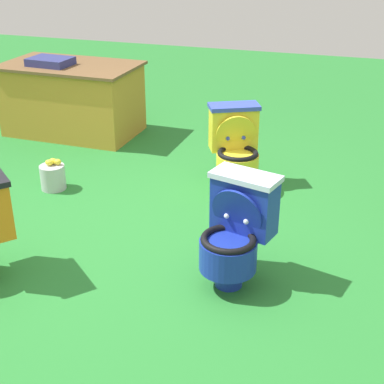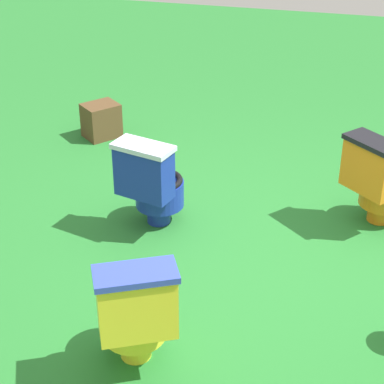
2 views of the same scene
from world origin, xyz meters
name	(u,v)px [view 1 (image 1 of 2)]	position (x,y,z in m)	size (l,w,h in m)	color
ground	(137,240)	(0.00, 0.00, 0.00)	(14.00, 14.00, 0.00)	#26752D
toilet_blue	(236,230)	(0.82, -0.28, 0.37)	(0.51, 0.58, 0.73)	#192D9E
toilet_yellow	(236,147)	(0.46, 1.16, 0.37)	(0.58, 0.62, 0.73)	yellow
vendor_table	(72,98)	(-1.61, 2.01, 0.39)	(1.48, 0.89, 0.85)	#B7842D
lemon_bucket	(53,176)	(-1.06, 0.61, 0.12)	(0.22, 0.22, 0.28)	#B7B7BF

